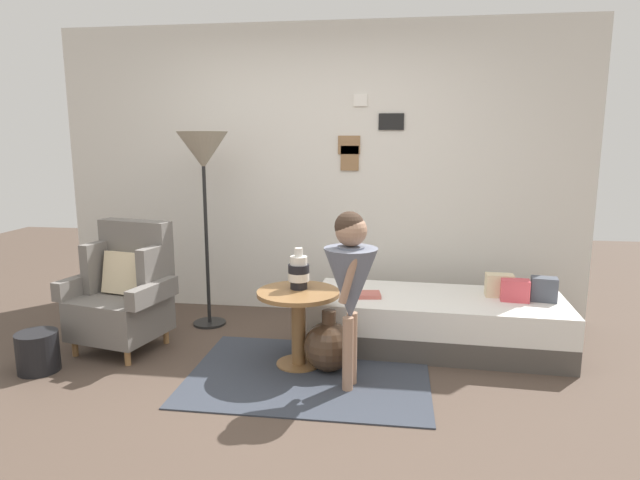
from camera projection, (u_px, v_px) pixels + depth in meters
The scene contains 15 objects.
ground_plane at pixel (274, 405), 3.27m from camera, with size 12.00×12.00×0.00m, color #4C3D33.
gallery_wall at pixel (319, 171), 4.93m from camera, with size 4.80×0.12×2.60m.
rug at pixel (309, 374), 3.69m from camera, with size 1.62×1.21×0.01m, color #333842.
armchair at pixel (125, 292), 4.13m from camera, with size 0.84×0.70×0.97m.
daybed at pixel (437, 321), 4.18m from camera, with size 1.94×0.89×0.40m.
pillow_head at pixel (544, 289), 4.01m from camera, with size 0.19×0.12×0.18m, color #474C56.
pillow_mid at pixel (515, 290), 4.02m from camera, with size 0.20×0.12×0.16m, color #D64C56.
pillow_back at pixel (499, 285), 4.13m from camera, with size 0.20×0.12×0.17m, color beige.
side_table at pixel (298, 312), 3.78m from camera, with size 0.58×0.58×0.55m.
vase_striped at pixel (299, 272), 3.79m from camera, with size 0.15×0.15×0.29m.
floor_lamp at pixel (203, 157), 4.45m from camera, with size 0.42×0.42×1.65m.
person_child at pixel (351, 277), 3.37m from camera, with size 0.34×0.34×1.16m.
book_on_daybed at pixel (366, 295), 4.14m from camera, with size 0.22×0.16×0.03m, color #C3645A.
demijohn_near at pixel (329, 346), 3.74m from camera, with size 0.35×0.35×0.43m.
magazine_basket at pixel (38, 352), 3.73m from camera, with size 0.28×0.28×0.28m, color black.
Camera 1 is at (0.70, -2.96, 1.59)m, focal length 30.27 mm.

